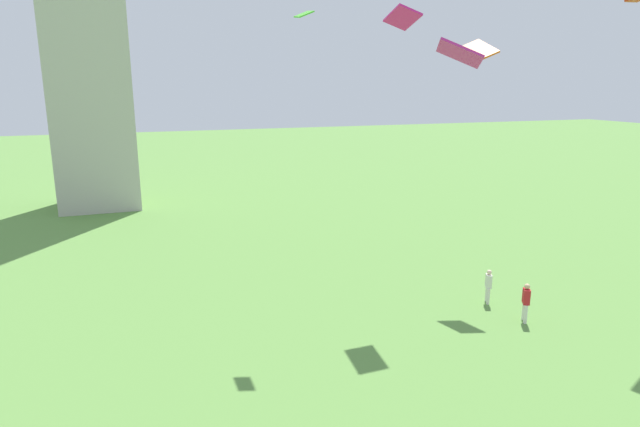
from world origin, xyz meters
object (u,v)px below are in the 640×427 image
Objects in this scene: kite_flying_1 at (304,14)px; kite_flying_2 at (460,53)px; person_0 at (526,300)px; kite_flying_0 at (402,18)px; kite_flying_5 at (479,50)px; person_4 at (488,284)px.

kite_flying_1 is 8.17m from kite_flying_2.
person_0 is 0.97× the size of kite_flying_0.
kite_flying_2 is (-2.15, -7.71, -1.92)m from kite_flying_0.
kite_flying_0 reaches higher than kite_flying_5.
kite_flying_1 is (-8.17, 5.08, 11.72)m from person_0.
kite_flying_0 is (-3.55, 5.23, 11.78)m from person_0.
kite_flying_5 reaches higher than kite_flying_2.
person_0 is 2.25m from person_4.
person_0 reaches higher than person_4.
kite_flying_1 is at bearing -87.01° from kite_flying_0.
person_4 is at bearing 72.69° from kite_flying_1.
person_4 is 11.23m from kite_flying_5.
person_0 is 12.05m from kite_flying_5.
kite_flying_0 is 1.14× the size of kite_flying_2.
kite_flying_2 is (-5.70, -2.48, 9.86)m from person_0.
kite_flying_5 is at bearing 96.72° from kite_flying_1.
kite_flying_5 is at bearing -95.85° from kite_flying_2.
person_4 is 1.62× the size of kite_flying_1.
kite_flying_0 is at bearing -72.64° from kite_flying_2.
kite_flying_0 is 1.02× the size of kite_flying_5.
kite_flying_0 is 1.76× the size of kite_flying_1.
kite_flying_5 is at bearing 98.06° from kite_flying_0.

